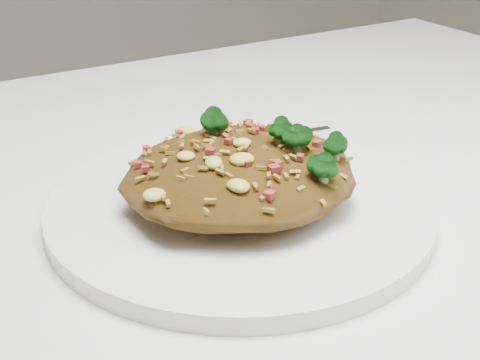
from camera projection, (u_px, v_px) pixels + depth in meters
name	position (u px, v px, depth m)	size (l,w,h in m)	color
dining_table	(218.00, 290.00, 0.58)	(1.20, 0.80, 0.75)	white
plate	(240.00, 206.00, 0.51)	(0.29, 0.29, 0.01)	white
fried_rice	(242.00, 164.00, 0.50)	(0.18, 0.16, 0.06)	brown
fork	(259.00, 139.00, 0.61)	(0.16, 0.04, 0.00)	silver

